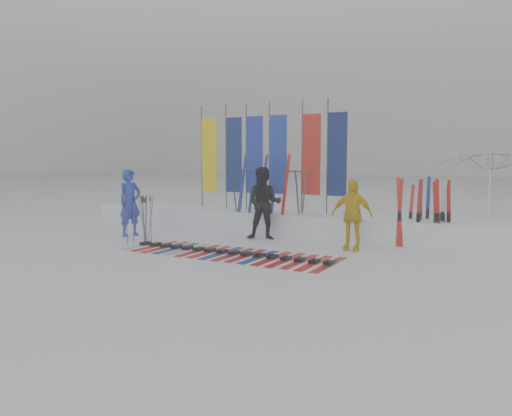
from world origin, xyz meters
The scene contains 11 objects.
ground centered at (0.00, 0.00, 0.00)m, with size 120.00×120.00×0.00m, color white.
snow_bank centered at (0.00, 4.60, 0.30)m, with size 14.00×1.60×0.60m, color white.
person_blue centered at (-3.94, 1.92, 0.92)m, with size 0.67×0.44×1.85m, color #2033BA.
person_black centered at (-0.43, 3.19, 0.96)m, with size 0.93×0.73×1.92m, color black.
person_yellow centered at (2.09, 2.79, 0.83)m, with size 0.97×0.40×1.66m, color yellow.
tent_canopy centered at (4.80, 5.00, 1.20)m, with size 2.61×2.66×2.40m, color white.
ski_row centered at (-0.14, 0.95, 0.04)m, with size 4.96×1.70×0.07m.
pole_cluster centered at (-2.77, 1.10, 0.60)m, with size 0.59×0.70×1.23m.
feather_flags centered at (-1.19, 4.84, 2.24)m, with size 4.88×0.17×3.20m.
ski_rack centered at (-0.83, 4.20, 1.38)m, with size 2.04×0.80×1.23m.
upright_skis centered at (3.49, 4.24, 0.81)m, with size 1.14×0.94×1.68m.
Camera 1 is at (5.71, -8.37, 2.11)m, focal length 35.00 mm.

